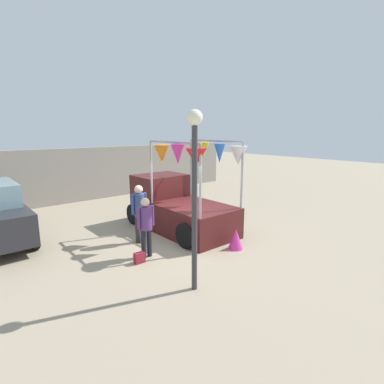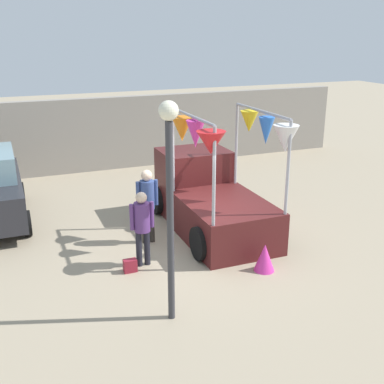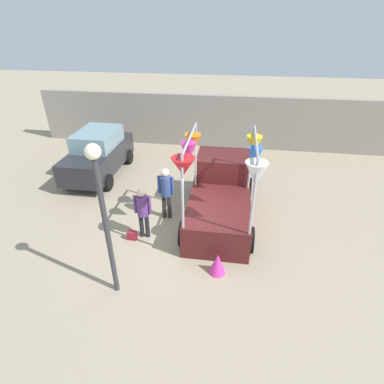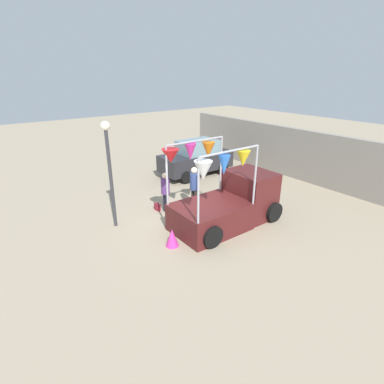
# 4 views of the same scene
# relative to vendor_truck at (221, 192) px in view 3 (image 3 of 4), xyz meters

# --- Properties ---
(ground_plane) EXTENTS (60.00, 60.00, 0.00)m
(ground_plane) POSITION_rel_vendor_truck_xyz_m (-0.83, -1.17, -0.89)
(ground_plane) COLOR gray
(vendor_truck) EXTENTS (2.45, 4.14, 3.12)m
(vendor_truck) POSITION_rel_vendor_truck_xyz_m (0.00, 0.00, 0.00)
(vendor_truck) COLOR #4C1919
(vendor_truck) RESTS_ON ground
(parked_car) EXTENTS (1.88, 4.00, 1.88)m
(parked_car) POSITION_rel_vendor_truck_xyz_m (-5.26, 2.41, 0.05)
(parked_car) COLOR #26262B
(parked_car) RESTS_ON ground
(person_customer) EXTENTS (0.53, 0.34, 1.67)m
(person_customer) POSITION_rel_vendor_truck_xyz_m (-2.19, -1.49, 0.12)
(person_customer) COLOR black
(person_customer) RESTS_ON ground
(person_vendor) EXTENTS (0.53, 0.34, 1.81)m
(person_vendor) POSITION_rel_vendor_truck_xyz_m (-1.74, -0.39, 0.21)
(person_vendor) COLOR #2D2823
(person_vendor) RESTS_ON ground
(handbag) EXTENTS (0.28, 0.16, 0.28)m
(handbag) POSITION_rel_vendor_truck_xyz_m (-2.54, -1.69, -0.75)
(handbag) COLOR maroon
(handbag) RESTS_ON ground
(street_lamp) EXTENTS (0.32, 0.32, 3.84)m
(street_lamp) POSITION_rel_vendor_truck_xyz_m (-2.30, -3.62, 1.62)
(street_lamp) COLOR #333338
(street_lamp) RESTS_ON ground
(brick_boundary_wall) EXTENTS (18.00, 0.36, 2.60)m
(brick_boundary_wall) POSITION_rel_vendor_truck_xyz_m (-0.83, 6.38, 0.41)
(brick_boundary_wall) COLOR gray
(brick_boundary_wall) RESTS_ON ground
(folded_kite_bundle_magenta) EXTENTS (0.60, 0.60, 0.60)m
(folded_kite_bundle_magenta) POSITION_rel_vendor_truck_xyz_m (0.12, -2.69, -0.59)
(folded_kite_bundle_magenta) COLOR #D83399
(folded_kite_bundle_magenta) RESTS_ON ground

